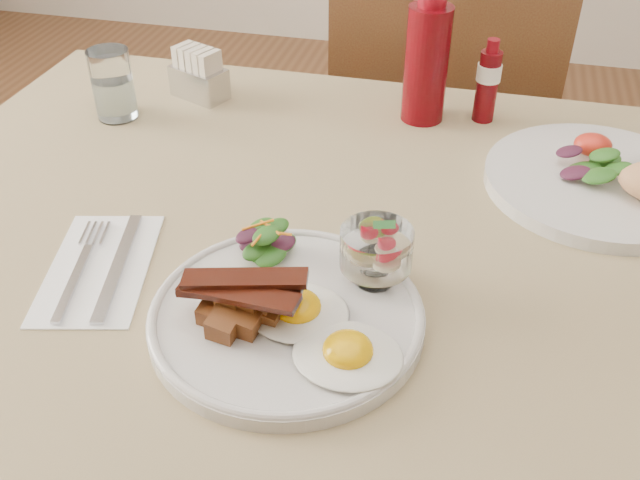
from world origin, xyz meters
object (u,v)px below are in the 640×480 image
main_plate (287,317)px  water_glass (113,88)px  second_plate (618,181)px  sugar_caddy (199,76)px  table (391,296)px  ketchup_bottle (427,62)px  hot_sauce_bottle (488,82)px  chair_far (439,143)px  fruit_cup (376,249)px

main_plate → water_glass: water_glass is taller
second_plate → main_plate: bearing=-135.8°
second_plate → sugar_caddy: sugar_caddy is taller
main_plate → sugar_caddy: (-0.28, 0.48, 0.03)m
table → ketchup_bottle: size_ratio=6.92×
hot_sauce_bottle → water_glass: (-0.55, -0.13, -0.01)m
table → main_plate: bearing=-116.9°
chair_far → second_plate: chair_far is taller
table → sugar_caddy: (-0.37, 0.31, 0.12)m
table → sugar_caddy: size_ratio=13.12×
chair_far → sugar_caddy: bearing=-136.0°
chair_far → main_plate: chair_far is taller
chair_far → fruit_cup: bearing=-90.6°
main_plate → second_plate: second_plate is taller
table → hot_sauce_bottle: bearing=76.8°
ketchup_bottle → sugar_caddy: (-0.36, -0.01, -0.05)m
fruit_cup → table: bearing=85.4°
chair_far → fruit_cup: 0.81m
ketchup_bottle → hot_sauce_bottle: ketchup_bottle is taller
fruit_cup → ketchup_bottle: size_ratio=0.40×
main_plate → ketchup_bottle: 0.50m
table → second_plate: 0.33m
table → second_plate: bearing=32.8°
ketchup_bottle → water_glass: size_ratio=1.82×
ketchup_bottle → water_glass: 0.47m
main_plate → fruit_cup: size_ratio=3.65×
table → fruit_cup: 0.18m
fruit_cup → water_glass: bearing=145.7°
chair_far → fruit_cup: (-0.01, -0.76, 0.29)m
fruit_cup → ketchup_bottle: 0.42m
main_plate → ketchup_bottle: ketchup_bottle is taller
chair_far → second_plate: bearing=-62.4°
water_glass → fruit_cup: bearing=-34.3°
table → ketchup_bottle: ketchup_bottle is taller
chair_far → water_glass: 0.70m
second_plate → hot_sauce_bottle: 0.25m
water_glass → sugar_caddy: bearing=44.5°
hot_sauce_bottle → water_glass: hot_sauce_bottle is taller
chair_far → ketchup_bottle: bearing=-91.9°
main_plate → second_plate: bearing=44.2°
sugar_caddy → chair_far: bearing=67.0°
ketchup_bottle → water_glass: bearing=-166.7°
main_plate → second_plate: size_ratio=0.92×
fruit_cup → hot_sauce_bottle: bearing=78.7°
water_glass → hot_sauce_bottle: bearing=13.0°
fruit_cup → water_glass: (-0.46, 0.31, -0.01)m
fruit_cup → second_plate: (0.27, 0.27, -0.04)m
chair_far → table: bearing=-90.0°
chair_far → main_plate: 0.87m
second_plate → sugar_caddy: size_ratio=2.99×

